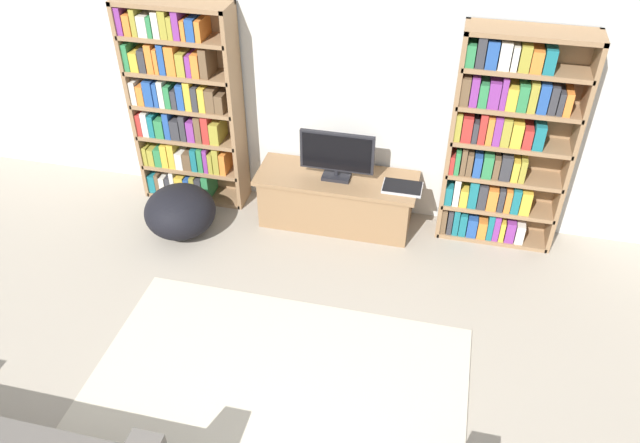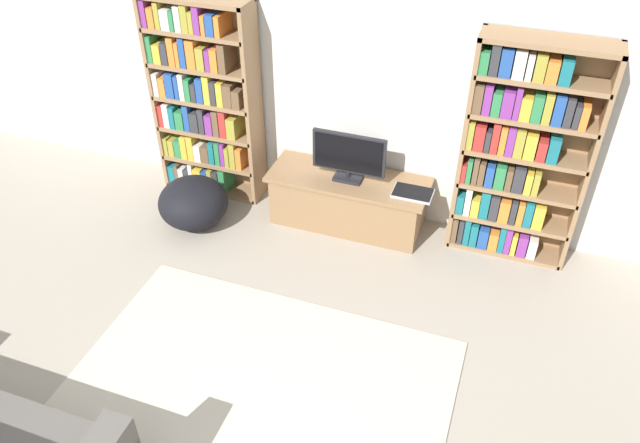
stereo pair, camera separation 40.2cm
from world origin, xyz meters
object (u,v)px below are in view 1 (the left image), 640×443
(tv_stand, at_px, (336,199))
(laptop, at_px, (402,187))
(television, at_px, (337,155))
(beanbag_ottoman, at_px, (180,211))
(bookshelf_left, at_px, (183,106))
(bookshelf_right, at_px, (503,143))

(tv_stand, height_order, laptop, laptop)
(television, bearing_deg, beanbag_ottoman, -161.37)
(beanbag_ottoman, bearing_deg, bookshelf_left, 101.36)
(bookshelf_left, bearing_deg, bookshelf_right, 0.03)
(tv_stand, xyz_separation_m, beanbag_ottoman, (-1.30, -0.45, -0.03))
(bookshelf_left, distance_m, laptop, 2.05)
(bookshelf_right, relative_size, television, 2.93)
(television, bearing_deg, tv_stand, 90.00)
(bookshelf_right, height_order, television, bookshelf_right)
(bookshelf_left, bearing_deg, television, -5.96)
(bookshelf_right, relative_size, beanbag_ottoman, 3.01)
(laptop, bearing_deg, bookshelf_left, 174.67)
(bookshelf_right, bearing_deg, bookshelf_left, -179.97)
(tv_stand, height_order, television, television)
(beanbag_ottoman, bearing_deg, television, 18.63)
(bookshelf_left, distance_m, bookshelf_right, 2.74)
(bookshelf_left, distance_m, tv_stand, 1.58)
(television, relative_size, laptop, 1.91)
(laptop, relative_size, beanbag_ottoman, 0.54)
(bookshelf_left, relative_size, television, 2.93)
(bookshelf_right, height_order, beanbag_ottoman, bookshelf_right)
(bookshelf_left, bearing_deg, beanbag_ottoman, -78.64)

